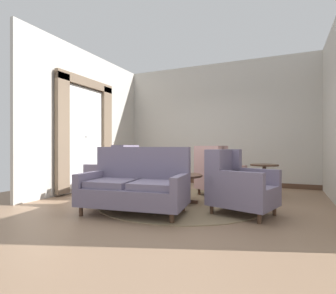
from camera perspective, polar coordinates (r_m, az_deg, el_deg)
ground at (r=4.77m, az=1.52°, el=-12.35°), size 8.16×8.16×0.00m
wall_back at (r=7.47m, az=10.08°, el=4.88°), size 5.38×0.08×3.30m
wall_left at (r=6.82m, az=-16.34°, el=5.33°), size 0.08×4.08×3.30m
baseboard_back at (r=7.45m, az=9.97°, el=-7.37°), size 5.22×0.03×0.12m
area_rug at (r=5.05m, az=2.84°, el=-11.60°), size 3.05×3.05×0.01m
window_with_curtains at (r=6.54m, az=-17.11°, el=3.45°), size 0.12×1.82×2.58m
coffee_table at (r=4.89m, az=2.25°, el=-7.00°), size 0.87×0.87×0.52m
porcelain_vase at (r=4.82m, az=2.46°, el=-4.13°), size 0.16×0.16×0.37m
settee at (r=4.21m, az=-6.98°, el=-8.35°), size 1.69×1.02×1.02m
armchair_near_sideboard at (r=5.64m, az=10.41°, el=-5.83°), size 1.07×1.08×1.04m
armchair_back_corner at (r=5.58m, az=-11.06°, el=-5.91°), size 0.96×0.85×1.06m
armchair_far_left at (r=4.24m, az=14.77°, el=-8.10°), size 1.08×0.96×0.98m
side_table at (r=5.64m, az=19.92°, el=-6.19°), size 0.54×0.54×0.68m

